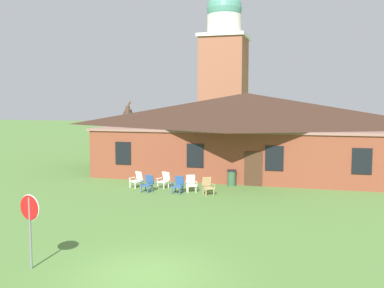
{
  "coord_description": "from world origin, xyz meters",
  "views": [
    {
      "loc": [
        4.72,
        -11.78,
        5.09
      ],
      "look_at": [
        -1.05,
        8.91,
        3.06
      ],
      "focal_mm": 40.97,
      "sensor_mm": 36.0,
      "label": 1
    }
  ],
  "objects_px": {
    "stop_sign": "(30,216)",
    "lawn_chair_left_end": "(164,180)",
    "lawn_chair_middle": "(178,184)",
    "lawn_chair_far_side": "(208,186)",
    "trash_bin": "(232,178)",
    "lawn_chair_by_porch": "(137,179)",
    "lawn_chair_near_door": "(148,183)",
    "lawn_chair_right_end": "(191,183)"
  },
  "relations": [
    {
      "from": "stop_sign",
      "to": "lawn_chair_left_end",
      "type": "xyz_separation_m",
      "value": [
        -0.27,
        13.24,
        -1.14
      ]
    },
    {
      "from": "lawn_chair_middle",
      "to": "lawn_chair_far_side",
      "type": "bearing_deg",
      "value": 1.15
    },
    {
      "from": "stop_sign",
      "to": "trash_bin",
      "type": "bearing_deg",
      "value": 76.93
    },
    {
      "from": "trash_bin",
      "to": "stop_sign",
      "type": "bearing_deg",
      "value": -103.07
    },
    {
      "from": "lawn_chair_by_porch",
      "to": "lawn_chair_near_door",
      "type": "distance_m",
      "value": 1.5
    },
    {
      "from": "lawn_chair_near_door",
      "to": "stop_sign",
      "type": "bearing_deg",
      "value": -86.1
    },
    {
      "from": "stop_sign",
      "to": "lawn_chair_left_end",
      "type": "distance_m",
      "value": 13.29
    },
    {
      "from": "lawn_chair_right_end",
      "to": "trash_bin",
      "type": "distance_m",
      "value": 3.07
    },
    {
      "from": "stop_sign",
      "to": "lawn_chair_right_end",
      "type": "xyz_separation_m",
      "value": [
        1.56,
        12.62,
        -1.14
      ]
    },
    {
      "from": "lawn_chair_near_door",
      "to": "trash_bin",
      "type": "xyz_separation_m",
      "value": [
        4.3,
        3.11,
        -0.0
      ]
    },
    {
      "from": "lawn_chair_right_end",
      "to": "lawn_chair_middle",
      "type": "bearing_deg",
      "value": -134.96
    },
    {
      "from": "lawn_chair_left_end",
      "to": "lawn_chair_right_end",
      "type": "bearing_deg",
      "value": -18.76
    },
    {
      "from": "lawn_chair_left_end",
      "to": "lawn_chair_middle",
      "type": "xyz_separation_m",
      "value": [
        1.25,
        -1.2,
        0.0
      ]
    },
    {
      "from": "lawn_chair_left_end",
      "to": "lawn_chair_far_side",
      "type": "relative_size",
      "value": 1.0
    },
    {
      "from": "lawn_chair_by_porch",
      "to": "lawn_chair_far_side",
      "type": "relative_size",
      "value": 1.0
    },
    {
      "from": "lawn_chair_left_end",
      "to": "lawn_chair_right_end",
      "type": "height_order",
      "value": "same"
    },
    {
      "from": "stop_sign",
      "to": "lawn_chair_left_end",
      "type": "relative_size",
      "value": 2.42
    },
    {
      "from": "lawn_chair_middle",
      "to": "lawn_chair_far_side",
      "type": "relative_size",
      "value": 1.0
    },
    {
      "from": "lawn_chair_middle",
      "to": "trash_bin",
      "type": "distance_m",
      "value": 3.89
    },
    {
      "from": "stop_sign",
      "to": "lawn_chair_middle",
      "type": "relative_size",
      "value": 2.42
    },
    {
      "from": "lawn_chair_right_end",
      "to": "lawn_chair_far_side",
      "type": "xyz_separation_m",
      "value": [
        1.12,
        -0.54,
        0.0
      ]
    },
    {
      "from": "lawn_chair_middle",
      "to": "lawn_chair_far_side",
      "type": "distance_m",
      "value": 1.7
    },
    {
      "from": "lawn_chair_left_end",
      "to": "lawn_chair_by_porch",
      "type": "bearing_deg",
      "value": -168.91
    },
    {
      "from": "lawn_chair_left_end",
      "to": "lawn_chair_middle",
      "type": "bearing_deg",
      "value": -43.8
    },
    {
      "from": "lawn_chair_far_side",
      "to": "trash_bin",
      "type": "relative_size",
      "value": 0.98
    },
    {
      "from": "lawn_chair_near_door",
      "to": "lawn_chair_left_end",
      "type": "distance_m",
      "value": 1.44
    },
    {
      "from": "stop_sign",
      "to": "lawn_chair_by_porch",
      "type": "xyz_separation_m",
      "value": [
        -1.91,
        12.92,
        -1.14
      ]
    },
    {
      "from": "stop_sign",
      "to": "lawn_chair_by_porch",
      "type": "distance_m",
      "value": 13.11
    },
    {
      "from": "lawn_chair_middle",
      "to": "lawn_chair_left_end",
      "type": "bearing_deg",
      "value": 136.2
    },
    {
      "from": "stop_sign",
      "to": "lawn_chair_right_end",
      "type": "relative_size",
      "value": 2.42
    },
    {
      "from": "lawn_chair_left_end",
      "to": "trash_bin",
      "type": "distance_m",
      "value": 4.15
    },
    {
      "from": "trash_bin",
      "to": "lawn_chair_middle",
      "type": "bearing_deg",
      "value": -130.14
    },
    {
      "from": "lawn_chair_middle",
      "to": "lawn_chair_right_end",
      "type": "height_order",
      "value": "same"
    },
    {
      "from": "lawn_chair_near_door",
      "to": "trash_bin",
      "type": "height_order",
      "value": "trash_bin"
    },
    {
      "from": "lawn_chair_by_porch",
      "to": "lawn_chair_near_door",
      "type": "relative_size",
      "value": 1.0
    },
    {
      "from": "stop_sign",
      "to": "lawn_chair_far_side",
      "type": "xyz_separation_m",
      "value": [
        2.67,
        12.08,
        -1.14
      ]
    },
    {
      "from": "lawn_chair_right_end",
      "to": "lawn_chair_by_porch",
      "type": "bearing_deg",
      "value": 175.06
    },
    {
      "from": "lawn_chair_left_end",
      "to": "lawn_chair_middle",
      "type": "distance_m",
      "value": 1.73
    },
    {
      "from": "lawn_chair_near_door",
      "to": "lawn_chair_middle",
      "type": "distance_m",
      "value": 1.8
    },
    {
      "from": "lawn_chair_left_end",
      "to": "trash_bin",
      "type": "xyz_separation_m",
      "value": [
        3.76,
        1.77,
        -0.0
      ]
    },
    {
      "from": "stop_sign",
      "to": "lawn_chair_middle",
      "type": "distance_m",
      "value": 12.14
    },
    {
      "from": "stop_sign",
      "to": "lawn_chair_right_end",
      "type": "distance_m",
      "value": 12.77
    }
  ]
}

